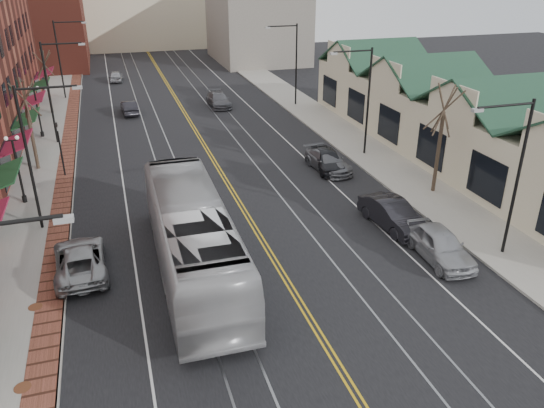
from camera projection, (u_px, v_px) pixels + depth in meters
ground at (348, 381)px, 19.22m from camera, size 160.00×160.00×0.00m
sidewalk_left at (39, 201)px, 33.28m from camera, size 4.00×120.00×0.15m
sidewalk_right at (382, 162)px, 39.74m from camera, size 4.00×120.00×0.15m
building_right at (455, 126)px, 40.41m from camera, size 8.00×36.00×4.60m
backdrop_left at (29, 14)px, 72.57m from camera, size 14.00×18.00×14.00m
backdrop_mid at (141, 19)px, 90.92m from camera, size 22.00×14.00×9.00m
backdrop_right at (257, 22)px, 77.22m from camera, size 12.00×16.00×11.00m
streetlight_l_1 at (35, 144)px, 27.98m from camera, size 3.33×0.25×8.00m
streetlight_l_2 at (53, 82)px, 41.84m from camera, size 3.33×0.25×8.00m
streetlight_l_3 at (63, 52)px, 55.69m from camera, size 3.33×0.25×8.00m
streetlight_r_0 at (513, 164)px, 25.27m from camera, size 3.33×0.25×8.00m
streetlight_r_1 at (363, 91)px, 39.12m from camera, size 3.33×0.25×8.00m
streetlight_r_2 at (292, 56)px, 52.98m from camera, size 3.33×0.25×8.00m
lamppost_l_2 at (19, 171)px, 32.16m from camera, size 0.84×0.28×4.27m
lamppost_l_3 at (38, 113)px, 44.29m from camera, size 0.84×0.28×4.27m
tree_left_near at (30, 123)px, 36.89m from camera, size 1.78×1.37×6.48m
tree_left_far at (47, 81)px, 50.84m from camera, size 1.66×1.28×6.02m
tree_right_mid at (440, 138)px, 33.13m from camera, size 1.90×1.46×6.93m
manhole_mid at (23, 387)px, 18.74m from camera, size 0.60×0.60×0.02m
manhole_far at (35, 307)px, 23.07m from camera, size 0.60×0.60×0.02m
traffic_signal at (60, 145)px, 36.16m from camera, size 0.18×0.15×3.80m
transit_bus at (192, 237)px, 25.12m from camera, size 3.41×13.97×3.88m
parked_suv at (80, 260)px, 25.59m from camera, size 2.65×5.30×1.44m
parked_car_a at (440, 245)px, 26.74m from camera, size 2.17×4.88×1.63m
parked_car_b at (392, 214)px, 29.94m from camera, size 2.19×5.00×1.60m
parked_car_c at (328, 161)px, 38.09m from camera, size 2.50×4.95×1.38m
parked_car_d at (327, 159)px, 38.18m from camera, size 2.29×4.68×1.54m
distant_car_left at (129, 107)px, 51.88m from camera, size 1.62×4.09×1.33m
distant_car_right at (219, 100)px, 54.60m from camera, size 1.97×4.80×1.39m
distant_car_far at (116, 76)px, 65.71m from camera, size 1.87×3.94×1.30m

